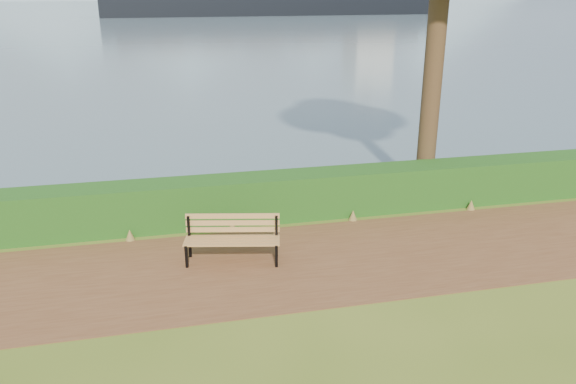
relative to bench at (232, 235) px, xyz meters
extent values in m
plane|color=#48611B|center=(1.26, -0.69, -0.51)|extent=(140.00, 140.00, 0.00)
cube|color=brown|center=(1.26, -0.39, -0.51)|extent=(40.00, 3.40, 0.01)
cube|color=#1C4614|center=(1.26, 1.91, -0.01)|extent=(32.00, 0.85, 1.00)
cube|color=#42586A|center=(1.26, 259.31, -0.51)|extent=(700.00, 510.00, 0.00)
cube|color=black|center=(-0.87, -0.13, -0.29)|extent=(0.06, 0.07, 0.44)
cube|color=black|center=(-0.78, 0.29, -0.09)|extent=(0.06, 0.07, 0.85)
cube|color=black|center=(-0.83, 0.08, -0.10)|extent=(0.16, 0.51, 0.05)
cube|color=black|center=(0.74, -0.47, -0.29)|extent=(0.06, 0.07, 0.44)
cube|color=black|center=(0.83, -0.05, -0.09)|extent=(0.06, 0.07, 0.85)
cube|color=black|center=(0.79, -0.26, -0.10)|extent=(0.16, 0.51, 0.05)
cube|color=#9F6D3D|center=(-0.06, -0.27, -0.07)|extent=(1.75, 0.46, 0.03)
cube|color=#9F6D3D|center=(-0.03, -0.15, -0.07)|extent=(1.75, 0.46, 0.03)
cube|color=#9F6D3D|center=(-0.01, -0.03, -0.07)|extent=(1.75, 0.46, 0.03)
cube|color=#9F6D3D|center=(0.02, 0.09, -0.07)|extent=(1.75, 0.46, 0.03)
cube|color=#9F6D3D|center=(0.03, 0.15, 0.05)|extent=(1.74, 0.41, 0.10)
cube|color=#9F6D3D|center=(0.03, 0.15, 0.19)|extent=(1.74, 0.41, 0.10)
cube|color=#9F6D3D|center=(0.03, 0.15, 0.33)|extent=(1.74, 0.41, 0.10)
cylinder|color=#312014|center=(5.11, 2.53, 3.52)|extent=(0.45, 0.45, 8.06)
cube|color=black|center=(23.78, 114.18, 1.01)|extent=(71.59, 16.23, 7.10)
camera|label=1|loc=(-1.12, -9.59, 4.30)|focal=35.00mm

